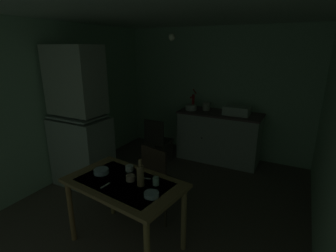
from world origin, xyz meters
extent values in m
plane|color=brown|center=(0.00, 0.00, 0.00)|extent=(5.18, 5.18, 0.00)
cube|color=#ADD1B1|center=(0.00, 2.14, 1.22)|extent=(3.73, 0.10, 2.43)
cube|color=#A9D0AF|center=(-1.86, 0.00, 1.22)|extent=(0.10, 4.28, 2.43)
cube|color=silver|center=(0.00, 0.00, 2.48)|extent=(3.73, 4.28, 0.10)
cube|color=#B1B5AD|center=(-1.38, -0.06, 0.52)|extent=(0.83, 0.56, 1.05)
cube|color=#B7B7A9|center=(-1.38, -0.06, 1.61)|extent=(0.76, 0.48, 0.96)
cube|color=#A5ACAA|center=(-1.38, -0.09, 1.09)|extent=(0.75, 0.51, 0.02)
cube|color=#B1B5AD|center=(0.22, 1.77, 0.45)|extent=(1.46, 0.60, 0.89)
cube|color=brown|center=(0.22, 1.77, 0.91)|extent=(1.49, 0.63, 0.03)
sphere|color=#2D2823|center=(0.00, 1.46, 0.49)|extent=(0.02, 0.02, 0.02)
cube|color=white|center=(0.52, 1.77, 1.00)|extent=(0.44, 0.34, 0.15)
cube|color=black|center=(0.52, 1.77, 1.07)|extent=(0.38, 0.28, 0.01)
cylinder|color=#B21E19|center=(-0.33, 1.82, 1.06)|extent=(0.05, 0.05, 0.28)
cylinder|color=#B21E19|center=(-0.33, 1.75, 1.16)|extent=(0.03, 0.12, 0.03)
cylinder|color=#B5200F|center=(-0.33, 1.88, 1.25)|extent=(0.02, 0.16, 0.12)
cylinder|color=white|center=(-0.33, 1.72, 0.97)|extent=(0.21, 0.21, 0.09)
cylinder|color=beige|center=(-0.07, 1.82, 1.00)|extent=(0.14, 0.14, 0.15)
cube|color=#997247|center=(0.02, -0.85, 0.74)|extent=(1.27, 0.86, 0.04)
cube|color=silver|center=(0.02, -0.85, 0.76)|extent=(0.99, 0.67, 0.00)
cylinder|color=#A07041|center=(-0.55, -1.07, 0.36)|extent=(0.06, 0.06, 0.73)
cylinder|color=olive|center=(-0.47, -0.49, 0.36)|extent=(0.06, 0.06, 0.73)
cylinder|color=#9A784B|center=(0.59, -0.63, 0.36)|extent=(0.06, 0.06, 0.73)
cube|color=#342B1D|center=(0.13, -0.20, 0.43)|extent=(0.48, 0.48, 0.03)
cube|color=#37271D|center=(0.09, -0.38, 0.70)|extent=(0.38, 0.11, 0.52)
cylinder|color=#342B1D|center=(0.33, -0.07, 0.21)|extent=(0.04, 0.04, 0.41)
cylinder|color=#342B1D|center=(0.00, 0.01, 0.21)|extent=(0.04, 0.04, 0.41)
cylinder|color=#342B1D|center=(0.25, -0.40, 0.21)|extent=(0.04, 0.04, 0.41)
cylinder|color=#342B1D|center=(-0.08, -0.32, 0.21)|extent=(0.04, 0.04, 0.41)
cube|color=#322D1F|center=(-0.71, 1.15, 0.41)|extent=(0.41, 0.41, 0.03)
cube|color=#2F2B24|center=(-0.71, 0.97, 0.64)|extent=(0.38, 0.03, 0.42)
cylinder|color=#322D1F|center=(-0.54, 1.33, 0.20)|extent=(0.04, 0.04, 0.40)
cylinder|color=#322D1F|center=(-0.88, 1.32, 0.20)|extent=(0.04, 0.04, 0.40)
cylinder|color=#322D1F|center=(-0.54, 0.99, 0.20)|extent=(0.04, 0.04, 0.40)
cylinder|color=#322D1F|center=(-0.88, 0.98, 0.20)|extent=(0.04, 0.04, 0.40)
cylinder|color=#9EB2C6|center=(-0.30, -0.82, 0.79)|extent=(0.16, 0.16, 0.05)
cylinder|color=#9EB2C6|center=(0.41, -0.96, 0.78)|extent=(0.14, 0.14, 0.04)
cylinder|color=#ADD1C1|center=(0.34, -0.76, 0.80)|extent=(0.06, 0.06, 0.08)
cylinder|color=white|center=(-0.07, -0.63, 0.79)|extent=(0.09, 0.09, 0.06)
cylinder|color=tan|center=(0.07, -0.81, 0.79)|extent=(0.09, 0.09, 0.06)
cylinder|color=olive|center=(0.21, -0.84, 0.87)|extent=(0.07, 0.07, 0.21)
cylinder|color=olive|center=(0.21, -0.84, 1.00)|extent=(0.03, 0.03, 0.07)
cube|color=silver|center=(0.15, -0.70, 0.76)|extent=(0.17, 0.05, 0.00)
cube|color=beige|center=(-0.09, -1.00, 0.76)|extent=(0.03, 0.12, 0.00)
sphere|color=#F9EFCC|center=(0.05, 0.16, 2.17)|extent=(0.08, 0.08, 0.08)
camera|label=1|loc=(1.49, -2.70, 2.06)|focal=27.53mm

